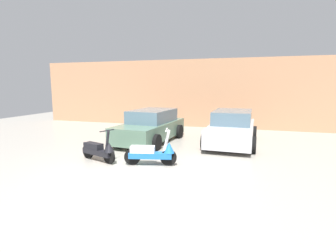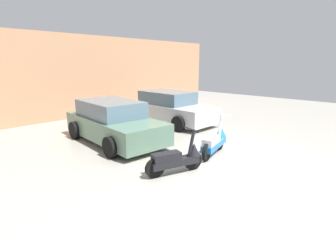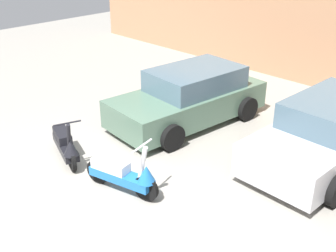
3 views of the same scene
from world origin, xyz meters
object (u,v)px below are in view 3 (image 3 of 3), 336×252
(scooter_front_left, at_px, (66,145))
(car_rear_center, at_px, (328,133))
(scooter_front_right, at_px, (124,174))
(car_rear_left, at_px, (190,97))

(scooter_front_left, xyz_separation_m, car_rear_center, (3.85, 3.80, 0.28))
(scooter_front_right, relative_size, car_rear_left, 0.38)
(scooter_front_right, distance_m, car_rear_left, 3.41)
(car_rear_left, bearing_deg, scooter_front_right, 27.11)
(scooter_front_left, height_order, car_rear_left, car_rear_left)
(scooter_front_right, height_order, car_rear_center, car_rear_center)
(scooter_front_right, bearing_deg, car_rear_left, 98.18)
(car_rear_left, bearing_deg, car_rear_center, 104.64)
(car_rear_left, relative_size, car_rear_center, 1.02)
(scooter_front_left, distance_m, car_rear_center, 5.42)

